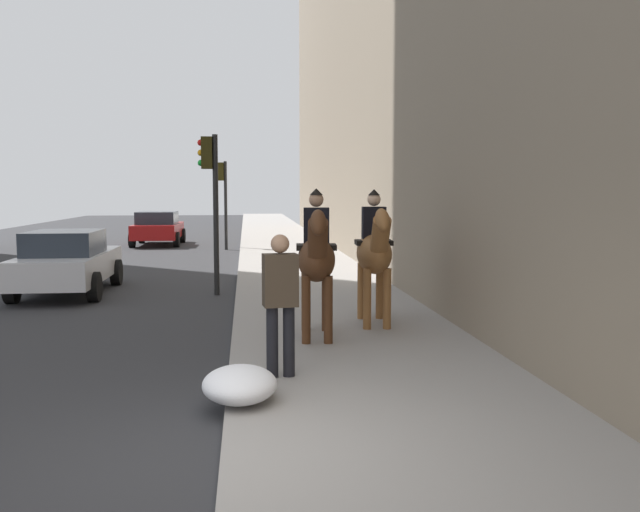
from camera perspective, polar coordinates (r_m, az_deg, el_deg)
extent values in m
cube|color=gray|center=(6.33, 9.21, -15.65)|extent=(120.00, 3.66, 0.12)
ellipsoid|color=#4C2B16|center=(10.30, -0.30, -0.27)|extent=(1.54, 0.67, 0.66)
cylinder|color=#4C2B16|center=(9.95, 0.69, -4.49)|extent=(0.13, 0.13, 0.98)
cylinder|color=#4C2B16|center=(9.94, -1.16, -4.50)|extent=(0.13, 0.13, 0.98)
cylinder|color=#4C2B16|center=(10.84, 0.49, -3.67)|extent=(0.13, 0.13, 0.98)
cylinder|color=#4C2B16|center=(10.83, -1.21, -3.67)|extent=(0.13, 0.13, 0.98)
cylinder|color=#4C2B16|center=(9.50, -0.18, 1.35)|extent=(0.65, 0.33, 0.68)
ellipsoid|color=#4C2B16|center=(9.27, -0.15, 2.79)|extent=(0.64, 0.27, 0.49)
cylinder|color=black|center=(11.01, -0.40, -0.41)|extent=(0.29, 0.12, 0.55)
cube|color=black|center=(10.33, -0.31, 0.76)|extent=(0.48, 0.63, 0.08)
cube|color=black|center=(10.31, -0.31, 2.50)|extent=(0.31, 0.40, 0.55)
sphere|color=tan|center=(10.30, -0.31, 4.70)|extent=(0.22, 0.22, 0.22)
cone|color=black|center=(10.29, -0.31, 5.37)|extent=(0.21, 0.21, 0.10)
ellipsoid|color=brown|center=(11.37, 4.50, 0.20)|extent=(1.53, 0.65, 0.66)
cylinder|color=brown|center=(11.04, 5.59, -3.55)|extent=(0.13, 0.13, 0.97)
cylinder|color=brown|center=(11.00, 3.93, -3.57)|extent=(0.13, 0.13, 0.97)
cylinder|color=brown|center=(11.92, 4.97, -2.88)|extent=(0.13, 0.13, 0.97)
cylinder|color=brown|center=(11.88, 3.43, -2.89)|extent=(0.13, 0.13, 0.97)
cylinder|color=brown|center=(10.58, 5.03, 1.70)|extent=(0.65, 0.32, 0.68)
ellipsoid|color=brown|center=(10.36, 5.20, 2.99)|extent=(0.64, 0.26, 0.49)
cylinder|color=black|center=(12.09, 4.07, 0.05)|extent=(0.29, 0.12, 0.55)
cube|color=black|center=(11.41, 4.47, 1.13)|extent=(0.48, 0.63, 0.08)
cube|color=black|center=(11.39, 4.48, 2.71)|extent=(0.30, 0.40, 0.55)
sphere|color=#D8AD8C|center=(11.38, 4.50, 4.70)|extent=(0.22, 0.22, 0.22)
cone|color=black|center=(11.38, 4.50, 5.31)|extent=(0.21, 0.21, 0.10)
cylinder|color=black|center=(8.20, -3.98, -7.13)|extent=(0.14, 0.14, 0.85)
cylinder|color=black|center=(8.24, -2.60, -7.07)|extent=(0.14, 0.14, 0.85)
cube|color=#3F3326|center=(8.09, -3.32, -2.01)|extent=(0.31, 0.43, 0.62)
sphere|color=tan|center=(8.05, -3.33, 1.02)|extent=(0.22, 0.22, 0.22)
cube|color=maroon|center=(30.14, -13.27, 2.06)|extent=(3.99, 1.83, 0.60)
cube|color=#262D38|center=(29.87, -13.36, 3.11)|extent=(1.99, 1.60, 0.52)
cylinder|color=black|center=(31.50, -14.58, 1.63)|extent=(0.64, 0.23, 0.64)
cylinder|color=black|center=(31.27, -11.33, 1.67)|extent=(0.64, 0.23, 0.64)
cylinder|color=black|center=(29.07, -15.33, 1.30)|extent=(0.64, 0.23, 0.64)
cylinder|color=black|center=(28.83, -11.82, 1.35)|extent=(0.64, 0.23, 0.64)
cube|color=silver|center=(16.53, -20.16, -0.82)|extent=(4.21, 1.68, 0.60)
cube|color=#262D38|center=(16.23, -20.43, 1.05)|extent=(1.92, 1.47, 0.52)
cylinder|color=black|center=(18.01, -21.72, -1.34)|extent=(0.64, 0.22, 0.64)
cylinder|color=black|center=(17.65, -16.53, -1.31)|extent=(0.64, 0.22, 0.64)
cylinder|color=black|center=(15.54, -24.20, -2.46)|extent=(0.64, 0.22, 0.64)
cylinder|color=black|center=(15.12, -18.22, -2.46)|extent=(0.64, 0.22, 0.64)
cylinder|color=black|center=(15.37, -8.63, 3.33)|extent=(0.12, 0.12, 3.55)
cube|color=#2D280C|center=(15.39, -9.38, 8.44)|extent=(0.20, 0.24, 0.70)
sphere|color=red|center=(15.41, -9.88, 9.25)|extent=(0.14, 0.14, 0.14)
sphere|color=orange|center=(15.40, -9.87, 8.43)|extent=(0.14, 0.14, 0.14)
sphere|color=green|center=(15.39, -9.85, 7.62)|extent=(0.14, 0.14, 0.14)
cylinder|color=black|center=(27.19, -7.83, 4.15)|extent=(0.12, 0.12, 3.46)
cube|color=#2D280C|center=(27.20, -8.25, 6.95)|extent=(0.20, 0.24, 0.70)
sphere|color=red|center=(27.21, -8.53, 7.41)|extent=(0.14, 0.14, 0.14)
sphere|color=orange|center=(27.20, -8.52, 6.94)|extent=(0.14, 0.14, 0.14)
sphere|color=green|center=(27.20, -8.51, 6.48)|extent=(0.14, 0.14, 0.14)
ellipsoid|color=white|center=(7.40, -6.68, -10.52)|extent=(1.03, 0.79, 0.36)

